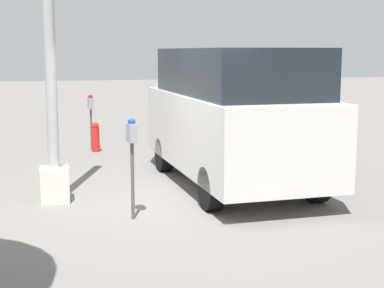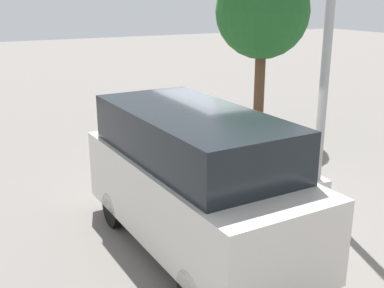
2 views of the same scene
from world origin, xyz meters
name	(u,v)px [view 1 (image 1 of 2)]	position (x,y,z in m)	size (l,w,h in m)	color
ground_plane	(159,209)	(0.00, 0.00, 0.00)	(80.00, 80.00, 0.00)	slate
parking_meter_near	(132,145)	(-0.43, 0.46, 1.06)	(0.22, 0.14, 1.44)	#4C4C4C
parking_meter_far	(91,109)	(5.62, 0.62, 0.99)	(0.22, 0.14, 1.34)	#4C4C4C
lamp_post	(51,77)	(0.84, 1.52, 1.96)	(0.44, 0.44, 5.67)	beige
parked_van	(233,114)	(1.28, -1.55, 1.27)	(4.94, 2.19, 2.40)	beige
fire_hydrant	(96,137)	(5.41, 0.54, 0.35)	(0.18, 0.18, 0.70)	red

